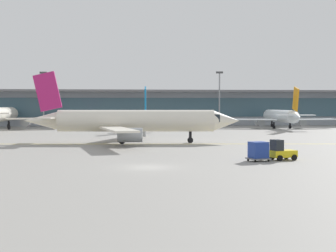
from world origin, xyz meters
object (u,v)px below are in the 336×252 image
object	(u,v)px
cargo_dolly_lead	(258,151)
apron_light_mast_1	(43,97)
apron_light_mast_2	(219,96)
gate_airplane_3	(280,116)
baggage_tug	(281,151)
gate_airplane_1	(0,115)
gate_airplane_2	(146,117)
taxiing_regional_jet	(133,121)

from	to	relation	value
cargo_dolly_lead	apron_light_mast_1	world-z (taller)	apron_light_mast_1
cargo_dolly_lead	apron_light_mast_2	bearing A→B (deg)	66.16
gate_airplane_3	apron_light_mast_2	distance (m)	17.51
gate_airplane_3	baggage_tug	world-z (taller)	gate_airplane_3
gate_airplane_1	apron_light_mast_2	distance (m)	54.06
gate_airplane_1	apron_light_mast_1	distance (m)	15.18
apron_light_mast_1	apron_light_mast_2	bearing A→B (deg)	-3.33
gate_airplane_1	gate_airplane_2	world-z (taller)	gate_airplane_1
taxiing_regional_jet	apron_light_mast_1	bearing A→B (deg)	116.27
apron_light_mast_1	cargo_dolly_lead	bearing A→B (deg)	-67.76
gate_airplane_3	cargo_dolly_lead	bearing A→B (deg)	162.06
gate_airplane_2	apron_light_mast_1	bearing A→B (deg)	63.36
taxiing_regional_jet	cargo_dolly_lead	world-z (taller)	taxiing_regional_jet
gate_airplane_3	apron_light_mast_1	xyz separation A→B (m)	(-57.66, 13.76, 4.84)
gate_airplane_1	gate_airplane_2	size ratio (longest dim) A/B	1.15
gate_airplane_2	gate_airplane_3	size ratio (longest dim) A/B	0.99
baggage_tug	apron_light_mast_2	xyz separation A→B (m)	(9.49, 77.37, 6.91)
gate_airplane_2	taxiing_regional_jet	distance (m)	40.83
gate_airplane_1	gate_airplane_2	distance (m)	33.53
cargo_dolly_lead	gate_airplane_3	bearing A→B (deg)	54.73
cargo_dolly_lead	apron_light_mast_1	bearing A→B (deg)	97.19
gate_airplane_2	apron_light_mast_1	xyz separation A→B (m)	(-25.44, 15.15, 4.87)
gate_airplane_3	taxiing_regional_jet	distance (m)	55.59
gate_airplane_2	gate_airplane_3	world-z (taller)	gate_airplane_3
apron_light_mast_2	apron_light_mast_1	bearing A→B (deg)	176.67
gate_airplane_2	baggage_tug	world-z (taller)	gate_airplane_2
gate_airplane_3	cargo_dolly_lead	xyz separation A→B (m)	(-24.65, -66.93, -1.82)
gate_airplane_3	baggage_tug	xyz separation A→B (m)	(-22.07, -66.24, -1.98)
gate_airplane_1	baggage_tug	xyz separation A→B (m)	(43.54, -67.85, -2.39)
gate_airplane_2	taxiing_regional_jet	xyz separation A→B (m)	(-4.19, -40.62, 0.34)
gate_airplane_3	apron_light_mast_2	xyz separation A→B (m)	(-12.58, 11.13, 4.93)
apron_light_mast_1	baggage_tug	bearing A→B (deg)	-66.02
gate_airplane_1	apron_light_mast_1	bearing A→B (deg)	-33.64
taxiing_regional_jet	apron_light_mast_2	world-z (taller)	apron_light_mast_2
taxiing_regional_jet	gate_airplane_1	bearing A→B (deg)	129.21
cargo_dolly_lead	apron_light_mast_2	distance (m)	79.28
gate_airplane_1	apron_light_mast_2	size ratio (longest dim) A/B	2.32
gate_airplane_3	gate_airplane_2	bearing A→B (deg)	94.75
cargo_dolly_lead	baggage_tug	bearing A→B (deg)	0.00
gate_airplane_2	baggage_tug	xyz separation A→B (m)	(10.14, -64.85, -1.95)
gate_airplane_3	cargo_dolly_lead	world-z (taller)	gate_airplane_3
gate_airplane_1	baggage_tug	size ratio (longest dim) A/B	11.47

